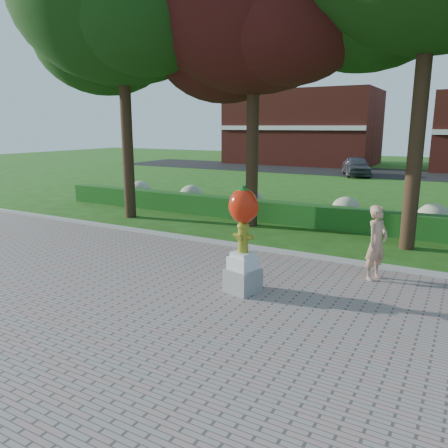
# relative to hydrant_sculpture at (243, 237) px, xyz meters

# --- Properties ---
(ground) EXTENTS (100.00, 100.00, 0.00)m
(ground) POSITION_rel_hydrant_sculpture_xyz_m (-0.80, 0.20, -1.29)
(ground) COLOR #254D13
(ground) RESTS_ON ground
(walkway) EXTENTS (40.00, 14.00, 0.04)m
(walkway) POSITION_rel_hydrant_sculpture_xyz_m (-0.80, -3.80, -1.27)
(walkway) COLOR gray
(walkway) RESTS_ON ground
(curb) EXTENTS (40.00, 0.18, 0.15)m
(curb) POSITION_rel_hydrant_sculpture_xyz_m (-0.80, 3.20, -1.22)
(curb) COLOR #ADADA5
(curb) RESTS_ON ground
(lawn_hedge) EXTENTS (24.00, 0.70, 0.80)m
(lawn_hedge) POSITION_rel_hydrant_sculpture_xyz_m (-0.80, 7.20, -0.89)
(lawn_hedge) COLOR #164F18
(lawn_hedge) RESTS_ON ground
(hydrangea_row) EXTENTS (20.10, 1.10, 0.99)m
(hydrangea_row) POSITION_rel_hydrant_sculpture_xyz_m (-0.23, 8.20, -0.74)
(hydrangea_row) COLOR beige
(hydrangea_row) RESTS_ON ground
(street) EXTENTS (50.00, 8.00, 0.02)m
(street) POSITION_rel_hydrant_sculpture_xyz_m (-0.80, 28.20, -1.28)
(street) COLOR black
(street) RESTS_ON ground
(building_left) EXTENTS (14.00, 8.00, 7.00)m
(building_left) POSITION_rel_hydrant_sculpture_xyz_m (-10.80, 34.20, 2.21)
(building_left) COLOR maroon
(building_left) RESTS_ON ground
(tree_far_left) EXTENTS (9.00, 7.68, 11.66)m
(tree_far_left) POSITION_rel_hydrant_sculpture_xyz_m (-7.91, 5.29, 6.67)
(tree_far_left) COLOR black
(tree_far_left) RESTS_ON ground
(tree_mid_left) EXTENTS (8.25, 7.04, 10.69)m
(tree_mid_left) POSITION_rel_hydrant_sculpture_xyz_m (-2.90, 6.28, 6.00)
(tree_mid_left) COLOR black
(tree_mid_left) RESTS_ON ground
(hydrant_sculpture) EXTENTS (0.78, 0.78, 2.37)m
(hydrant_sculpture) POSITION_rel_hydrant_sculpture_xyz_m (0.00, 0.00, 0.00)
(hydrant_sculpture) COLOR gray
(hydrant_sculpture) RESTS_ON walkway
(woman) EXTENTS (0.64, 0.77, 1.80)m
(woman) POSITION_rel_hydrant_sculpture_xyz_m (2.40, 2.27, -0.35)
(woman) COLOR tan
(woman) RESTS_ON walkway
(parked_car) EXTENTS (3.16, 4.61, 1.46)m
(parked_car) POSITION_rel_hydrant_sculpture_xyz_m (-3.32, 25.20, -0.54)
(parked_car) COLOR #44454C
(parked_car) RESTS_ON street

